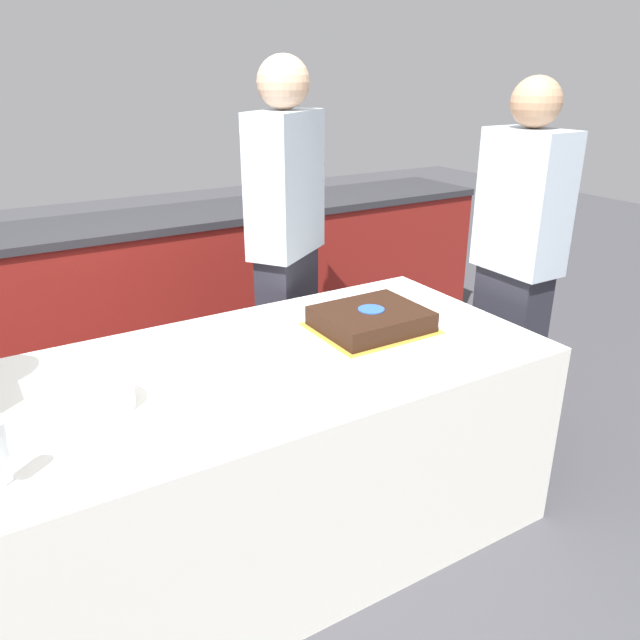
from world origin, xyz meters
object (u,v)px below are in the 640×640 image
(person_cutting_cake, at_px, (287,249))
(person_seated_right, at_px, (515,273))
(cake, at_px, (371,319))
(plate_stack, at_px, (98,396))

(person_cutting_cake, bearing_deg, person_seated_right, 100.77)
(cake, distance_m, person_cutting_cake, 0.67)
(cake, bearing_deg, plate_stack, -175.58)
(cake, height_order, plate_stack, plate_stack)
(plate_stack, height_order, person_cutting_cake, person_cutting_cake)
(cake, height_order, person_seated_right, person_seated_right)
(person_seated_right, bearing_deg, plate_stack, -88.58)
(plate_stack, xyz_separation_m, person_seated_right, (1.75, 0.04, 0.07))
(cake, xyz_separation_m, person_cutting_cake, (0.00, 0.66, 0.12))
(cake, distance_m, plate_stack, 1.03)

